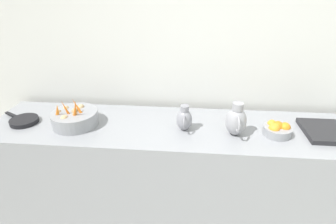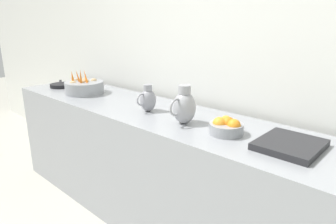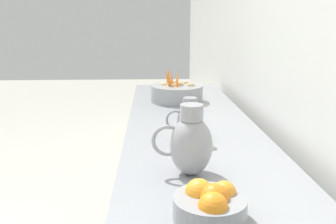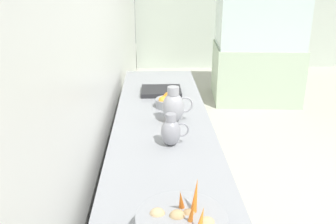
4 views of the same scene
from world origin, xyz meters
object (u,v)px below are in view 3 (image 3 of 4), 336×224
(metal_pitcher_tall, at_px, (190,143))
(metal_pitcher_short, at_px, (189,121))
(orange_bowl, at_px, (210,204))
(skillet_on_counter, at_px, (172,88))
(vegetable_colander, at_px, (177,93))

(metal_pitcher_tall, bearing_deg, metal_pitcher_short, -95.44)
(orange_bowl, xyz_separation_m, skillet_on_counter, (-0.01, -1.96, -0.03))
(orange_bowl, relative_size, skillet_on_counter, 0.60)
(metal_pitcher_short, xyz_separation_m, skillet_on_counter, (0.00, -1.28, -0.07))
(skillet_on_counter, bearing_deg, metal_pitcher_short, 90.22)
(metal_pitcher_short, bearing_deg, orange_bowl, 88.94)
(orange_bowl, distance_m, metal_pitcher_tall, 0.32)
(orange_bowl, distance_m, skillet_on_counter, 1.96)
(vegetable_colander, bearing_deg, skillet_on_counter, -89.00)
(orange_bowl, height_order, skillet_on_counter, orange_bowl)
(skillet_on_counter, bearing_deg, vegetable_colander, 91.00)
(orange_bowl, xyz_separation_m, metal_pitcher_tall, (0.02, -0.31, 0.07))
(vegetable_colander, xyz_separation_m, metal_pitcher_tall, (0.04, 1.23, 0.06))
(orange_bowl, relative_size, metal_pitcher_short, 1.01)
(metal_pitcher_tall, xyz_separation_m, metal_pitcher_short, (-0.04, -0.37, -0.02))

